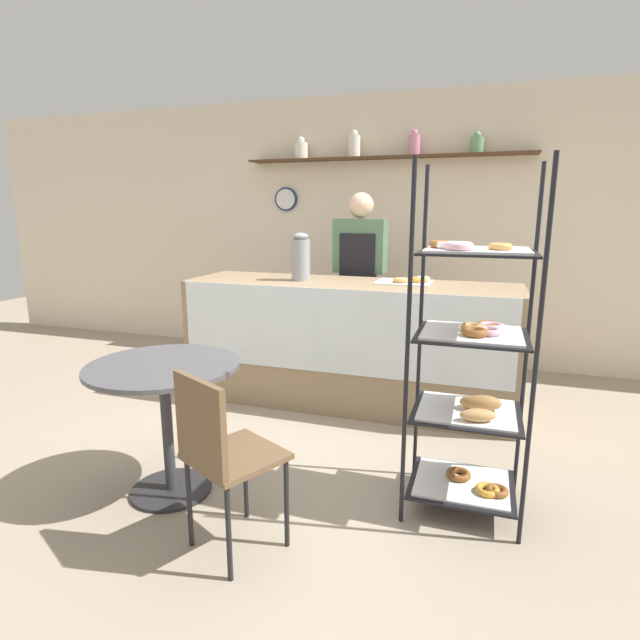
{
  "coord_description": "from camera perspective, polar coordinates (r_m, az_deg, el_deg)",
  "views": [
    {
      "loc": [
        1.01,
        -2.66,
        1.57
      ],
      "look_at": [
        0.0,
        0.41,
        0.85
      ],
      "focal_mm": 28.0,
      "sensor_mm": 36.0,
      "label": 1
    }
  ],
  "objects": [
    {
      "name": "coffee_carafe",
      "position": [
        4.07,
        -2.21,
        7.18
      ],
      "size": [
        0.15,
        0.15,
        0.39
      ],
      "color": "gray",
      "rests_on": "display_counter"
    },
    {
      "name": "person_worker",
      "position": [
        4.59,
        4.55,
        4.62
      ],
      "size": [
        0.46,
        0.23,
        1.72
      ],
      "color": "#282833",
      "rests_on": "ground_plane"
    },
    {
      "name": "cafe_table",
      "position": [
        2.87,
        -17.29,
        -8.25
      ],
      "size": [
        0.82,
        0.82,
        0.76
      ],
      "color": "#262628",
      "rests_on": "ground_plane"
    },
    {
      "name": "ground_plane",
      "position": [
        3.25,
        -2.34,
        -16.37
      ],
      "size": [
        14.0,
        14.0,
        0.0
      ],
      "primitive_type": "plane",
      "color": "gray"
    },
    {
      "name": "pastry_rack",
      "position": [
        2.66,
        16.89,
        -5.23
      ],
      "size": [
        0.59,
        0.51,
        1.8
      ],
      "color": "black",
      "rests_on": "ground_plane"
    },
    {
      "name": "donut_tray_counter",
      "position": [
        3.99,
        10.22,
        4.44
      ],
      "size": [
        0.42,
        0.35,
        0.05
      ],
      "color": "silver",
      "rests_on": "display_counter"
    },
    {
      "name": "back_wall",
      "position": [
        5.31,
        7.4,
        10.17
      ],
      "size": [
        10.0,
        0.3,
        2.7
      ],
      "color": "beige",
      "rests_on": "ground_plane"
    },
    {
      "name": "cafe_chair",
      "position": [
        2.32,
        -11.39,
        -14.03
      ],
      "size": [
        0.51,
        0.51,
        0.88
      ],
      "rotation": [
        0.0,
        0.0,
        8.95
      ],
      "color": "black",
      "rests_on": "ground_plane"
    },
    {
      "name": "display_counter",
      "position": [
        4.09,
        3.31,
        -2.63
      ],
      "size": [
        2.64,
        0.74,
        1.0
      ],
      "color": "#937A5B",
      "rests_on": "ground_plane"
    }
  ]
}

